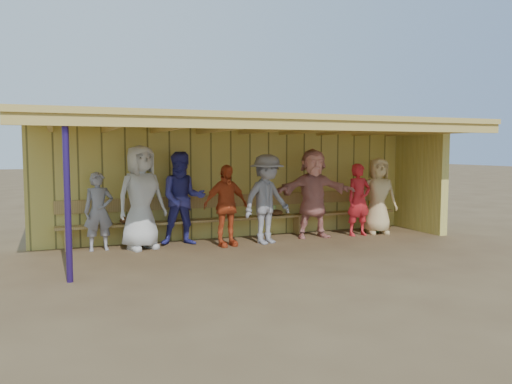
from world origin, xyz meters
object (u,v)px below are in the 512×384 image
player_b (141,197)px  player_f (313,193)px  player_h (378,196)px  player_a (99,211)px  player_c (183,198)px  player_d (226,206)px  bench (243,213)px  player_e (267,199)px  player_g (359,200)px

player_b → player_f: size_ratio=1.03×
player_h → player_a: bearing=-169.4°
player_a → player_c: size_ratio=0.80×
player_c → player_f: 2.82m
player_a → player_f: bearing=-5.7°
player_d → bench: size_ratio=0.21×
player_c → bench: 1.50m
player_d → player_e: bearing=-12.3°
player_b → player_e: bearing=-28.3°
player_h → bench: bearing=-178.6°
player_b → bench: (2.24, 0.46, -0.47)m
player_d → player_h: (3.67, 0.11, 0.06)m
player_b → bench: size_ratio=0.26×
player_g → bench: player_g is taller
player_a → player_h: bearing=-5.6°
player_h → player_b: bearing=-168.2°
player_d → player_g: (3.12, 0.05, -0.01)m
player_e → player_g: bearing=-17.1°
player_a → player_c: player_c is taller
player_a → player_c: 1.62m
player_g → bench: size_ratio=0.21×
bench → player_g: bearing=-16.8°
player_d → player_e: 0.87m
player_c → player_g: 3.89m
player_a → player_c: (1.61, -0.04, 0.19)m
player_c → player_h: (4.42, -0.34, -0.07)m
player_d → player_e: player_e is taller
player_h → player_e: bearing=-162.5°
player_b → player_d: (1.59, -0.33, -0.19)m
player_b → player_c: 0.85m
player_e → bench: bearing=84.0°
player_f → player_g: size_ratio=1.21×
player_g → player_h: size_ratio=0.93×
player_h → player_d: bearing=-164.0°
player_c → player_h: size_ratio=1.08×
player_a → bench: size_ratio=0.20×
player_b → player_c: bearing=-11.2°
player_a → bench: player_a is taller
player_e → player_h: player_e is taller
player_a → player_d: bearing=-13.7°
player_f → player_d: bearing=-165.0°
player_b → player_d: 1.64m
player_c → bench: bearing=23.0°
player_c → player_e: bearing=-8.1°
player_a → player_e: player_e is taller
player_e → player_a: bearing=150.8°
player_f → bench: size_ratio=0.25×
player_d → player_f: bearing=-3.2°
player_b → player_f: (3.65, -0.12, -0.03)m
player_g → player_b: bearing=175.9°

